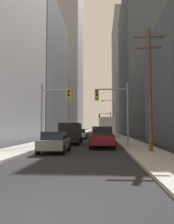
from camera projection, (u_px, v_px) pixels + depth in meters
ground_plane at (18, 223)px, 4.35m from camera, size 400.00×400.00×0.00m
sidewalk_left at (75, 134)px, 54.45m from camera, size 2.73×160.00×0.15m
sidewalk_right at (115, 134)px, 53.83m from camera, size 2.73×160.00×0.15m
city_bus at (106, 126)px, 39.98m from camera, size 2.68×11.53×3.40m
pickup_truck_maroon at (102, 137)px, 20.31m from camera, size 2.20×5.40×1.90m
cargo_van_black at (71, 132)px, 24.14m from camera, size 2.17×5.27×2.26m
sedan_grey at (55, 142)px, 16.34m from camera, size 1.95×4.23×1.52m
sedan_silver at (80, 134)px, 35.17m from camera, size 1.95×4.26×1.52m
traffic_signal_near_left at (54, 104)px, 21.25m from camera, size 2.88×0.44×6.00m
traffic_signal_near_right at (113, 104)px, 20.89m from camera, size 3.15×0.44×6.00m
traffic_signal_far_right at (105, 119)px, 60.09m from camera, size 3.27×0.44×6.00m
utility_pole_right at (150, 86)px, 16.11m from camera, size 2.20×0.28×9.04m
street_lamp_right at (112, 114)px, 45.87m from camera, size 2.68×0.32×7.50m
building_left_mid_office at (7, 72)px, 50.55m from camera, size 24.09×22.88×28.33m
building_left_far_tower at (52, 56)px, 100.68m from camera, size 25.95×27.44×67.57m
building_right_mid_block at (163, 65)px, 51.25m from camera, size 18.59×22.98×32.11m
building_right_far_highrise at (133, 75)px, 94.57m from camera, size 16.28×27.90×47.28m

